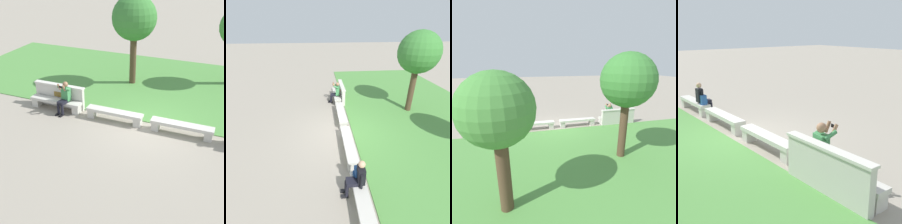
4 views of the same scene
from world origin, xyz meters
The scene contains 12 objects.
ground_plane centered at (0.00, 0.00, 0.00)m, with size 80.00×80.00×0.00m, color gray.
grass_strip centered at (0.00, 4.38, 0.01)m, with size 22.23×8.00×0.03m, color #518E42.
bench_main centered at (-3.97, 0.00, 0.31)m, with size 2.29×0.40×0.45m.
bench_near centered at (-1.32, 0.00, 0.31)m, with size 2.29×0.40×0.45m.
bench_mid centered at (1.32, 0.00, 0.31)m, with size 2.29×0.40×0.45m.
bench_far centered at (3.97, 0.00, 0.31)m, with size 2.29×0.40×0.45m.
backrest_wall_with_plaque centered at (-3.97, 0.34, 0.52)m, with size 2.31×0.24×1.01m.
person_photographer centered at (-3.50, -0.08, 0.74)m, with size 0.51×0.76×1.32m.
person_distant centered at (3.26, -0.07, 0.67)m, with size 0.48×0.68×1.26m.
backpack centered at (3.05, -0.01, 0.63)m, with size 0.28×0.24×0.43m.
tree_behind_wall centered at (2.60, 5.74, 2.76)m, with size 1.82×1.82×3.74m.
tree_left_background centered at (-1.96, 3.98, 3.18)m, with size 2.10×2.10×4.29m.
Camera 3 is at (2.06, 9.90, 3.89)m, focal length 28.00 mm.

